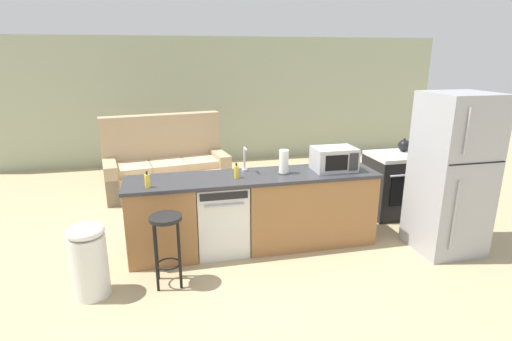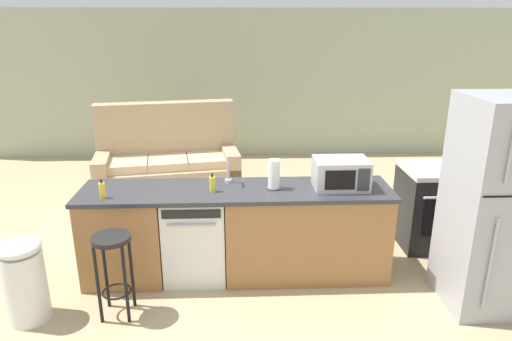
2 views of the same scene
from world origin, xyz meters
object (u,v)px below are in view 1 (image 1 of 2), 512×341
microwave (334,159)px  dish_soap_bottle (147,181)px  dishwasher (221,217)px  refrigerator (452,174)px  bar_stool (167,235)px  kettle (404,145)px  soap_bottle (236,172)px  trash_bin (89,260)px  stove_range (395,184)px  paper_towel_roll (284,162)px  couch (166,167)px

microwave → dish_soap_bottle: microwave is taller
dishwasher → refrigerator: 2.71m
bar_stool → refrigerator: bearing=1.2°
kettle → bar_stool: bearing=-159.1°
soap_bottle → trash_bin: 1.76m
stove_range → soap_bottle: (-2.42, -0.60, 0.52)m
paper_towel_roll → bar_stool: paper_towel_roll is taller
stove_range → bar_stool: (-3.22, -1.17, 0.08)m
dishwasher → paper_towel_roll: size_ratio=2.98×
soap_bottle → trash_bin: bearing=-158.6°
refrigerator → trash_bin: 4.00m
dishwasher → dish_soap_bottle: (-0.79, -0.17, 0.55)m
refrigerator → trash_bin: (-3.96, -0.10, -0.55)m
kettle → refrigerator: bearing=-97.8°
dishwasher → dish_soap_bottle: dish_soap_bottle is taller
microwave → paper_towel_roll: (-0.63, -0.00, -0.00)m
kettle → trash_bin: kettle is taller
trash_bin → bar_stool: bearing=2.8°
microwave → soap_bottle: (-1.20, -0.05, -0.07)m
bar_stool → dish_soap_bottle: bearing=110.3°
stove_range → soap_bottle: 2.54m
stove_range → trash_bin: bearing=-163.1°
refrigerator → couch: (-3.21, 2.95, -0.53)m
microwave → kettle: size_ratio=2.44×
stove_range → bar_stool: stove_range is taller
dishwasher → couch: 2.48m
soap_bottle → dish_soap_bottle: 0.98m
stove_range → refrigerator: bearing=-90.0°
paper_towel_roll → couch: (-1.36, 2.41, -0.64)m
refrigerator → dish_soap_bottle: (-3.39, 0.38, 0.05)m
microwave → bar_stool: microwave is taller
kettle → couch: (-3.37, 1.72, -0.59)m
dish_soap_bottle → bar_stool: (0.17, -0.45, -0.44)m
microwave → paper_towel_roll: size_ratio=1.77×
dishwasher → paper_towel_roll: 0.98m
dishwasher → bar_stool: bearing=-135.3°
microwave → soap_bottle: 1.21m
stove_range → trash_bin: stove_range is taller
couch → dish_soap_bottle: bearing=-94.1°
refrigerator → couch: size_ratio=0.88×
microwave → trash_bin: 2.89m
stove_range → microwave: (-1.22, -0.55, 0.59)m
dishwasher → paper_towel_roll: bearing=-0.2°
dishwasher → paper_towel_roll: paper_towel_roll is taller
dish_soap_bottle → paper_towel_roll: bearing=6.3°
trash_bin → couch: size_ratio=0.35×
dish_soap_bottle → microwave: bearing=4.5°
dishwasher → refrigerator: size_ratio=0.45×
soap_bottle → couch: couch is taller
kettle → bar_stool: (-3.39, -1.30, -0.45)m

